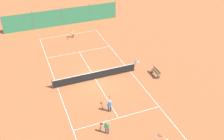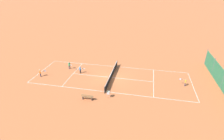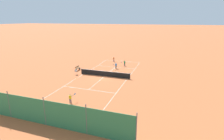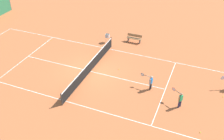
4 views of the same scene
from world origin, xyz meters
The scene contains 12 objects.
ground_plane centered at (0.00, 0.00, 0.00)m, with size 600.00×600.00×0.00m, color #B25B33.
court_line_markings centered at (0.00, 0.00, 0.00)m, with size 8.25×23.85×0.01m.
tennis_net centered at (0.00, 0.00, 0.50)m, with size 9.18×0.08×1.06m.
windscreen_fence_far centered at (0.00, 15.50, 1.31)m, with size 17.28×0.08×2.90m.
player_far_service centered at (0.26, 10.70, 0.65)m, with size 0.47×0.93×1.11m.
player_near_baseline centered at (-0.40, -5.27, 0.73)m, with size 0.52×1.01×1.25m.
player_far_baseline centered at (-1.55, -7.70, 0.73)m, with size 0.81×0.89×1.25m.
tennis_ball_by_net_right centered at (3.45, 6.18, 0.03)m, with size 0.07×0.07×0.07m, color #CCE033.
tennis_ball_alley_right centered at (4.07, 2.74, 0.03)m, with size 0.07×0.07×0.07m, color #CCE033.
tennis_ball_alley_left centered at (1.19, -2.13, 0.03)m, with size 0.07×0.07×0.07m, color #CCE033.
ball_hopper centered at (5.30, 0.69, 0.66)m, with size 0.36×0.36×0.89m.
courtside_bench centered at (6.34, -1.77, 0.45)m, with size 0.36×1.50×0.84m.
Camera 1 is at (-6.78, -22.03, 16.13)m, focal length 42.00 mm.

